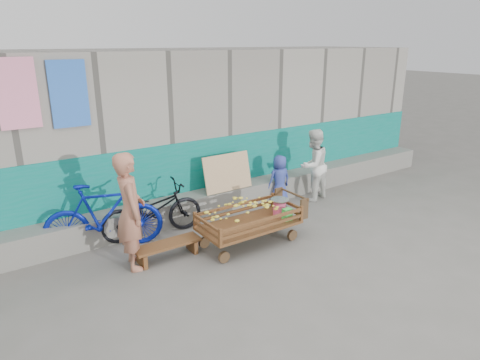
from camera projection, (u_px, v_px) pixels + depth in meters
ground at (292, 263)px, 6.40m from camera, size 80.00×80.00×0.00m
building_wall at (169, 124)px, 9.11m from camera, size 12.00×3.50×3.00m
banana_cart at (248, 215)px, 6.82m from camera, size 1.77×0.81×0.75m
bench at (168, 247)px, 6.46m from camera, size 1.03×0.31×0.26m
vendor_man at (131, 211)px, 6.05m from camera, size 0.53×0.70×1.73m
woman at (313, 165)px, 8.73m from camera, size 0.81×0.68×1.49m
child at (279, 179)px, 8.60m from camera, size 0.52×0.37×1.00m
bicycle_dark at (152, 210)px, 7.15m from camera, size 1.79×0.77×0.91m
bicycle_blue at (104, 216)px, 6.69m from camera, size 1.89×1.06×1.09m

